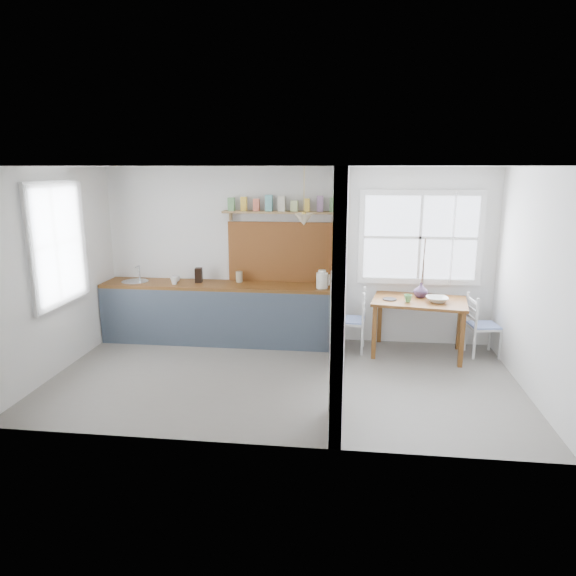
# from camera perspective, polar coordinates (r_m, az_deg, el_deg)

# --- Properties ---
(floor) EXTENTS (5.80, 3.20, 0.01)m
(floor) POSITION_cam_1_polar(r_m,az_deg,el_deg) (6.55, -0.58, -10.01)
(floor) COLOR slate
(floor) RESTS_ON ground
(ceiling) EXTENTS (5.80, 3.20, 0.01)m
(ceiling) POSITION_cam_1_polar(r_m,az_deg,el_deg) (6.02, -0.64, 13.37)
(ceiling) COLOR silver
(ceiling) RESTS_ON walls
(walls) EXTENTS (5.81, 3.21, 2.60)m
(walls) POSITION_cam_1_polar(r_m,az_deg,el_deg) (6.16, -0.61, 1.18)
(walls) COLOR silver
(walls) RESTS_ON floor
(partition) EXTENTS (0.12, 3.20, 2.60)m
(partition) POSITION_cam_1_polar(r_m,az_deg,el_deg) (6.13, 5.96, 2.50)
(partition) COLOR silver
(partition) RESTS_ON floor
(kitchen_window) EXTENTS (0.10, 1.16, 1.50)m
(kitchen_window) POSITION_cam_1_polar(r_m,az_deg,el_deg) (7.06, -24.47, 4.43)
(kitchen_window) COLOR white
(kitchen_window) RESTS_ON walls
(nook_window) EXTENTS (1.76, 0.10, 1.30)m
(nook_window) POSITION_cam_1_polar(r_m,az_deg,el_deg) (7.66, 14.48, 5.43)
(nook_window) COLOR white
(nook_window) RESTS_ON walls
(counter) EXTENTS (3.50, 0.60, 0.90)m
(counter) POSITION_cam_1_polar(r_m,az_deg,el_deg) (7.84, -7.56, -2.65)
(counter) COLOR brown
(counter) RESTS_ON floor
(sink) EXTENTS (0.40, 0.40, 0.02)m
(sink) POSITION_cam_1_polar(r_m,az_deg,el_deg) (8.13, -16.62, 0.63)
(sink) COLOR silver
(sink) RESTS_ON counter
(backsplash) EXTENTS (1.65, 0.03, 0.90)m
(backsplash) POSITION_cam_1_polar(r_m,az_deg,el_deg) (7.71, -0.61, 4.01)
(backsplash) COLOR brown
(backsplash) RESTS_ON walls
(shelf) EXTENTS (1.75, 0.20, 0.21)m
(shelf) POSITION_cam_1_polar(r_m,az_deg,el_deg) (7.55, -0.71, 8.85)
(shelf) COLOR #A57A44
(shelf) RESTS_ON walls
(pendant_lamp) EXTENTS (0.26, 0.26, 0.16)m
(pendant_lamp) POSITION_cam_1_polar(r_m,az_deg,el_deg) (7.18, 1.77, 7.59)
(pendant_lamp) COLOR #F0E6C1
(pendant_lamp) RESTS_ON ceiling
(utensil_rail) EXTENTS (0.02, 0.50, 0.02)m
(utensil_rail) POSITION_cam_1_polar(r_m,az_deg,el_deg) (6.96, 5.34, 3.79)
(utensil_rail) COLOR silver
(utensil_rail) RESTS_ON partition
(dining_table) EXTENTS (1.38, 1.03, 0.79)m
(dining_table) POSITION_cam_1_polar(r_m,az_deg,el_deg) (7.48, 14.24, -4.22)
(dining_table) COLOR brown
(dining_table) RESTS_ON floor
(chair_left) EXTENTS (0.44, 0.44, 0.91)m
(chair_left) POSITION_cam_1_polar(r_m,az_deg,el_deg) (7.44, 6.92, -3.52)
(chair_left) COLOR silver
(chair_left) RESTS_ON floor
(chair_right) EXTENTS (0.45, 0.45, 0.87)m
(chair_right) POSITION_cam_1_polar(r_m,az_deg,el_deg) (7.70, 20.90, -3.88)
(chair_right) COLOR silver
(chair_right) RESTS_ON floor
(kettle) EXTENTS (0.27, 0.24, 0.27)m
(kettle) POSITION_cam_1_polar(r_m,az_deg,el_deg) (7.34, 3.81, 1.00)
(kettle) COLOR white
(kettle) RESTS_ON counter
(mug_a) EXTENTS (0.13, 0.13, 0.10)m
(mug_a) POSITION_cam_1_polar(r_m,az_deg,el_deg) (7.76, -12.51, 0.77)
(mug_a) COLOR white
(mug_a) RESTS_ON counter
(mug_b) EXTENTS (0.15, 0.15, 0.10)m
(mug_b) POSITION_cam_1_polar(r_m,az_deg,el_deg) (7.93, -12.37, 1.01)
(mug_b) COLOR silver
(mug_b) RESTS_ON counter
(knife_block) EXTENTS (0.12, 0.15, 0.21)m
(knife_block) POSITION_cam_1_polar(r_m,az_deg,el_deg) (7.84, -9.90, 1.42)
(knife_block) COLOR black
(knife_block) RESTS_ON counter
(jar) EXTENTS (0.11, 0.11, 0.16)m
(jar) POSITION_cam_1_polar(r_m,az_deg,el_deg) (7.77, -5.44, 1.26)
(jar) COLOR tan
(jar) RESTS_ON counter
(towel_magenta) EXTENTS (0.02, 0.03, 0.58)m
(towel_magenta) POSITION_cam_1_polar(r_m,az_deg,el_deg) (7.34, 4.93, -5.16)
(towel_magenta) COLOR #C52572
(towel_magenta) RESTS_ON counter
(towel_orange) EXTENTS (0.02, 0.03, 0.48)m
(towel_orange) POSITION_cam_1_polar(r_m,az_deg,el_deg) (7.31, 4.92, -5.44)
(towel_orange) COLOR orange
(towel_orange) RESTS_ON counter
(bowl) EXTENTS (0.30, 0.30, 0.07)m
(bowl) POSITION_cam_1_polar(r_m,az_deg,el_deg) (7.30, 16.24, -1.24)
(bowl) COLOR silver
(bowl) RESTS_ON dining_table
(table_cup) EXTENTS (0.12, 0.12, 0.10)m
(table_cup) POSITION_cam_1_polar(r_m,az_deg,el_deg) (7.21, 13.19, -1.13)
(table_cup) COLOR #5CA760
(table_cup) RESTS_ON dining_table
(plate) EXTENTS (0.23, 0.23, 0.02)m
(plate) POSITION_cam_1_polar(r_m,az_deg,el_deg) (7.28, 11.23, -1.22)
(plate) COLOR black
(plate) RESTS_ON dining_table
(vase) EXTENTS (0.24, 0.24, 0.21)m
(vase) POSITION_cam_1_polar(r_m,az_deg,el_deg) (7.49, 14.55, -0.22)
(vase) COLOR #422D4A
(vase) RESTS_ON dining_table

